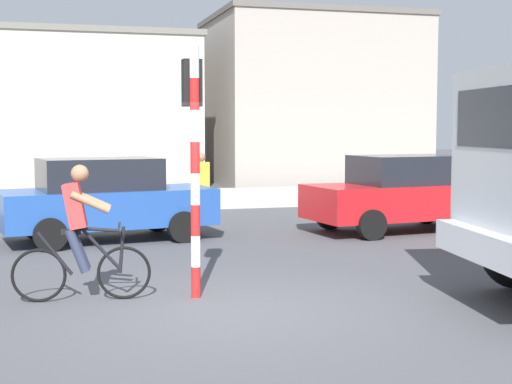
# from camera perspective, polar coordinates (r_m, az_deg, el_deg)

# --- Properties ---
(ground_plane) EXTENTS (120.00, 120.00, 0.00)m
(ground_plane) POSITION_cam_1_polar(r_m,az_deg,el_deg) (9.06, -1.25, -9.03)
(ground_plane) COLOR #4C4C51
(sidewalk_far) EXTENTS (80.00, 5.00, 0.16)m
(sidewalk_far) POSITION_cam_1_polar(r_m,az_deg,el_deg) (22.28, -9.93, -0.59)
(sidewalk_far) COLOR #ADADA8
(sidewalk_far) RESTS_ON ground
(cyclist) EXTENTS (1.72, 0.52, 1.72)m
(cyclist) POSITION_cam_1_polar(r_m,az_deg,el_deg) (9.70, -13.19, -3.03)
(cyclist) COLOR black
(cyclist) RESTS_ON ground
(traffic_light_pole) EXTENTS (0.24, 0.43, 3.20)m
(traffic_light_pole) POSITION_cam_1_polar(r_m,az_deg,el_deg) (9.64, -4.74, 4.21)
(traffic_light_pole) COLOR red
(traffic_light_pole) RESTS_ON ground
(car_red_near) EXTENTS (4.22, 2.35, 1.60)m
(car_red_near) POSITION_cam_1_polar(r_m,az_deg,el_deg) (14.76, -11.33, -0.51)
(car_red_near) COLOR #234C9E
(car_red_near) RESTS_ON ground
(car_far_side) EXTENTS (4.18, 2.26, 1.60)m
(car_far_side) POSITION_cam_1_polar(r_m,az_deg,el_deg) (16.13, 11.07, -0.05)
(car_far_side) COLOR red
(car_far_side) RESTS_ON ground
(pedestrian_near_kerb) EXTENTS (0.34, 0.22, 1.62)m
(pedestrian_near_kerb) POSITION_cam_1_polar(r_m,az_deg,el_deg) (16.93, -4.16, 0.36)
(pedestrian_near_kerb) COLOR #2D334C
(pedestrian_near_kerb) RESTS_ON ground
(building_mid_block) EXTENTS (9.97, 6.86, 5.50)m
(building_mid_block) POSITION_cam_1_polar(r_m,az_deg,el_deg) (28.61, -14.99, 5.87)
(building_mid_block) COLOR #B2AD9E
(building_mid_block) RESTS_ON ground
(building_corner_right) EXTENTS (7.94, 6.30, 6.54)m
(building_corner_right) POSITION_cam_1_polar(r_m,az_deg,el_deg) (30.31, 4.17, 6.94)
(building_corner_right) COLOR #9E9389
(building_corner_right) RESTS_ON ground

